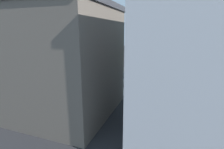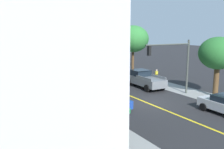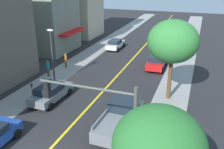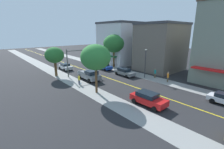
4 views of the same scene
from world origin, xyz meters
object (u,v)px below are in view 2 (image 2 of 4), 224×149
Objects in this scene: parking_meter at (62,84)px; grey_sedan_left_curb at (79,83)px; pedestrian_orange_shirt at (33,73)px; traffic_light_mast at (175,58)px; blue_sedan_left_curb at (110,99)px; small_dog at (153,79)px; red_sedan_right_curb at (93,66)px; grey_pickup_truck at (144,79)px; pedestrian_red_shirt at (101,112)px; white_sedan_left_curb at (38,65)px; street_tree_left_near at (218,54)px; street_tree_left_far at (133,39)px; street_tree_right_corner at (70,38)px; street_lamp at (50,56)px; pedestrian_teal_shirt at (35,77)px; fire_hydrant at (97,110)px; gold_sedan_right_curb at (71,59)px; pedestrian_yellow_shirt at (156,76)px.

grey_sedan_left_curb is (1.89, 0.13, -0.13)m from parking_meter.
traffic_light_mast is at bearing 109.07° from pedestrian_orange_shirt.
small_dog is at bearing -56.92° from blue_sedan_left_curb.
grey_pickup_truck is at bearing 177.70° from red_sedan_right_curb.
white_sedan_left_curb is at bearing -162.74° from pedestrian_red_shirt.
grey_pickup_truck is at bearing 142.83° from small_dog.
white_sedan_left_curb is 21.20m from grey_pickup_truck.
street_tree_left_far is (-1.14, 12.81, 1.02)m from street_tree_left_near.
street_tree_right_corner reaches higher than street_lamp.
parking_meter is 0.77× the size of pedestrian_teal_shirt.
fire_hydrant is 0.16× the size of grey_sedan_left_curb.
grey_pickup_truck reaches higher than gold_sedan_right_curb.
street_tree_left_far is 1.68× the size of blue_sedan_left_curb.
street_tree_right_corner is 22.67m from red_sedan_right_curb.
street_tree_left_far is 1.27× the size of street_lamp.
blue_sedan_left_curb is at bearing 142.94° from small_dog.
grey_pickup_truck is (8.99, -1.97, 0.02)m from parking_meter.
red_sedan_right_curb is 5.92× the size of small_dog.
pedestrian_teal_shirt is 1.00× the size of pedestrian_red_shirt.
grey_sedan_left_curb is at bearing 107.99° from small_dog.
traffic_light_mast is 7.15× the size of small_dog.
blue_sedan_left_curb is at bearing -131.51° from street_tree_left_far.
blue_sedan_left_curb is at bearing 31.11° from fire_hydrant.
street_tree_left_far is 1.28× the size of grey_pickup_truck.
gold_sedan_right_curb reaches higher than blue_sedan_left_curb.
blue_sedan_left_curb is 2.37× the size of pedestrian_orange_shirt.
blue_sedan_left_curb is at bearing -178.73° from grey_sedan_left_curb.
small_dog is (10.03, -0.11, -0.42)m from grey_sedan_left_curb.
parking_meter is 0.26× the size of grey_pickup_truck.
grey_sedan_left_curb reaches higher than gold_sedan_right_curb.
traffic_light_mast is 1.26× the size of white_sedan_left_curb.
street_tree_left_far is 17.54m from white_sedan_left_curb.
grey_pickup_truck is at bearing -32.44° from street_lamp.
street_tree_left_far is at bearing 23.39° from small_dog.
grey_pickup_truck is at bearing -56.87° from blue_sedan_left_curb.
white_sedan_left_curb is (1.77, 14.16, -2.77)m from street_lamp.
pedestrian_teal_shirt is at bearing 119.61° from red_sedan_right_curb.
street_lamp is 1.20× the size of grey_sedan_left_curb.
blue_sedan_left_curb reaches higher than small_dog.
street_tree_left_near is at bearing -127.27° from grey_sedan_left_curb.
pedestrian_orange_shirt is (-10.36, -13.86, 0.16)m from gold_sedan_right_curb.
fire_hydrant is 0.17× the size of blue_sedan_left_curb.
pedestrian_teal_shirt reaches higher than parking_meter.
pedestrian_yellow_shirt is (-0.97, 7.84, -3.34)m from street_tree_left_near.
street_tree_right_corner is 1.92× the size of gold_sedan_right_curb.
blue_sedan_left_curb is (1.88, -10.65, -2.75)m from street_lamp.
parking_meter is 0.32× the size of white_sedan_left_curb.
grey_pickup_truck is at bearing 118.25° from pedestrian_orange_shirt.
fire_hydrant is 9.94m from traffic_light_mast.
street_tree_left_near is at bearing -158.11° from white_sedan_left_curb.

